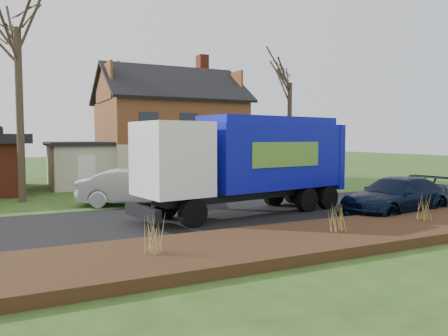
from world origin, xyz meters
name	(u,v)px	position (x,y,z in m)	size (l,w,h in m)	color
ground	(237,214)	(0.00, 0.00, 0.00)	(120.00, 120.00, 0.00)	#294517
road	(237,214)	(0.00, 0.00, 0.01)	(80.00, 7.00, 0.02)	black
mulch_verge	(321,238)	(0.00, -5.30, 0.15)	(80.00, 3.50, 0.30)	black
main_house	(163,124)	(1.49, 13.91, 4.03)	(12.95, 8.95, 9.26)	beige
garbage_truck	(251,158)	(0.57, -0.07, 2.28)	(9.51, 3.89, 3.96)	black
silver_sedan	(135,187)	(-3.07, 4.28, 0.83)	(1.76, 5.04, 1.66)	#B5B7BD
navy_wagon	(396,197)	(5.54, -3.01, 0.76)	(2.13, 5.25, 1.52)	black
tree_front_west	(16,1)	(-7.70, 7.66, 9.50)	(3.88, 3.88, 11.54)	#403226
tree_front_east	(290,67)	(9.35, 9.84, 8.00)	(3.54, 3.54, 9.84)	#3A2C22
tree_back	(137,73)	(2.14, 22.75, 8.81)	(3.34, 3.34, 10.58)	#3F2E26
grass_clump_west	(154,234)	(-5.12, -5.29, 0.77)	(0.35, 0.29, 0.94)	tan
grass_clump_mid	(336,216)	(0.48, -5.39, 0.76)	(0.33, 0.27, 0.93)	tan
grass_clump_east	(423,208)	(4.32, -5.29, 0.73)	(0.34, 0.28, 0.86)	#9F8446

